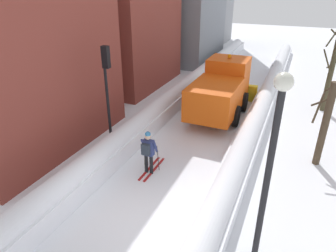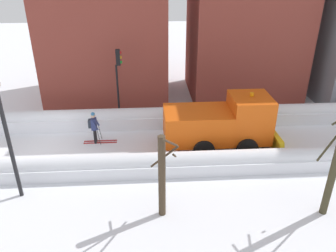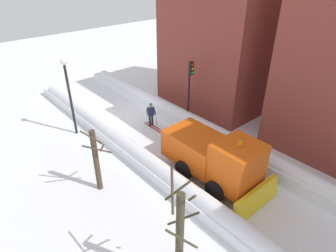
{
  "view_description": "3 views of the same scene",
  "coord_description": "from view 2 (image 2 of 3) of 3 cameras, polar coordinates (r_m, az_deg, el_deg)",
  "views": [
    {
      "loc": [
        4.01,
        -6.42,
        6.86
      ],
      "look_at": [
        -0.9,
        4.82,
        0.98
      ],
      "focal_mm": 32.53,
      "sensor_mm": 36.0,
      "label": 1
    },
    {
      "loc": [
        15.74,
        5.4,
        9.12
      ],
      "look_at": [
        0.67,
        6.4,
        1.55
      ],
      "focal_mm": 35.95,
      "sensor_mm": 36.0,
      "label": 2
    },
    {
      "loc": [
        10.22,
        16.9,
        10.47
      ],
      "look_at": [
        0.29,
        5.46,
        1.66
      ],
      "focal_mm": 31.06,
      "sensor_mm": 36.0,
      "label": 3
    }
  ],
  "objects": [
    {
      "name": "plow_truck",
      "position": [
        17.62,
        9.21,
        0.53
      ],
      "size": [
        3.2,
        5.98,
        3.12
      ],
      "color": "#DB510F",
      "rests_on": "ground"
    },
    {
      "name": "bare_tree_mid",
      "position": [
        13.93,
        26.53,
        -5.59
      ],
      "size": [
        1.25,
        1.36,
        5.14
      ],
      "color": "#3E3924",
      "rests_on": "ground"
    },
    {
      "name": "skier",
      "position": [
        18.56,
        -12.43,
        0.0
      ],
      "size": [
        0.62,
        1.8,
        1.81
      ],
      "color": "black",
      "rests_on": "ground"
    },
    {
      "name": "snowbank_right",
      "position": [
        16.49,
        13.08,
        -5.82
      ],
      "size": [
        1.1,
        36.0,
        1.06
      ],
      "color": "white",
      "rests_on": "ground"
    },
    {
      "name": "ground_plane",
      "position": [
        18.76,
        10.92,
        -3.0
      ],
      "size": [
        80.0,
        80.0,
        0.0
      ],
      "primitive_type": "plane",
      "color": "white"
    },
    {
      "name": "building_brick_near",
      "position": [
        24.18,
        -10.38,
        15.42
      ],
      "size": [
        7.14,
        8.11,
        9.19
      ],
      "color": "brown",
      "rests_on": "ground"
    },
    {
      "name": "building_brick_mid",
      "position": [
        24.78,
        13.25,
        19.11
      ],
      "size": [
        6.36,
        7.59,
        12.32
      ],
      "color": "brown",
      "rests_on": "ground"
    },
    {
      "name": "bare_tree_near",
      "position": [
        12.7,
        -0.93,
        -8.33
      ],
      "size": [
        1.36,
        1.06,
        3.74
      ],
      "color": "#443526",
      "rests_on": "ground"
    },
    {
      "name": "street_lamp",
      "position": [
        14.38,
        -25.89,
        -0.07
      ],
      "size": [
        0.4,
        0.4,
        5.23
      ],
      "color": "black",
      "rests_on": "ground"
    },
    {
      "name": "snowbank_left",
      "position": [
        20.65,
        9.44,
        1.71
      ],
      "size": [
        1.1,
        36.0,
        1.19
      ],
      "color": "white",
      "rests_on": "ground"
    },
    {
      "name": "traffic_light_pole",
      "position": [
        19.92,
        -8.41,
        8.92
      ],
      "size": [
        0.28,
        0.42,
        4.52
      ],
      "color": "black",
      "rests_on": "ground"
    }
  ]
}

